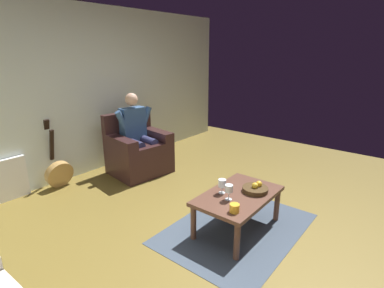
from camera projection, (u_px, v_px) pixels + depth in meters
ground_plane at (234, 230)px, 3.31m from camera, size 7.28×7.28×0.00m
wall_back at (81, 92)px, 4.56m from camera, size 6.47×0.06×2.53m
rug at (237, 228)px, 3.33m from camera, size 1.68×1.21×0.01m
armchair at (138, 152)px, 4.79m from camera, size 0.93×0.84×0.94m
person_seated at (137, 131)px, 4.68m from camera, size 0.66×0.60×1.25m
coffee_table at (238, 199)px, 3.23m from camera, size 0.98×0.61×0.42m
guitar at (59, 172)px, 4.30m from camera, size 0.38×0.30×0.97m
radiator at (4, 181)px, 3.87m from camera, size 0.57×0.06×0.55m
wine_glass_near at (222, 184)px, 3.20m from camera, size 0.08×0.08×0.16m
wine_glass_far at (229, 189)px, 3.06m from camera, size 0.08×0.08×0.16m
fruit_bowl at (255, 189)px, 3.26m from camera, size 0.27×0.27×0.11m
candle_jar at (234, 208)px, 2.84m from camera, size 0.10×0.10×0.08m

